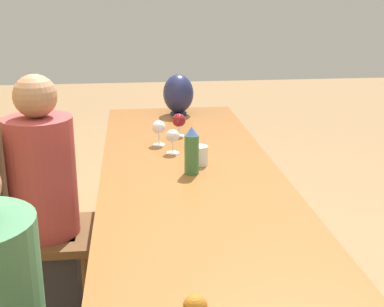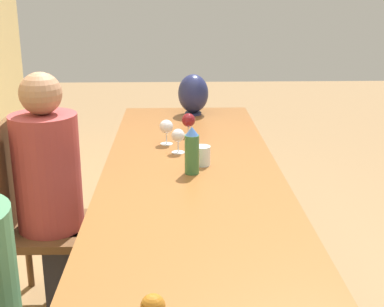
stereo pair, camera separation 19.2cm
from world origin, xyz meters
name	(u,v)px [view 1 (the left image)]	position (x,y,z in m)	size (l,w,h in m)	color
dining_table	(197,204)	(0.00, 0.00, 0.71)	(3.13, 0.83, 0.78)	brown
water_bottle	(191,151)	(0.20, 0.00, 0.89)	(0.07, 0.07, 0.22)	#336638
water_tumbler	(200,155)	(0.32, -0.05, 0.82)	(0.08, 0.08, 0.09)	silver
vase	(178,94)	(1.36, -0.04, 0.92)	(0.20, 0.20, 0.27)	#1E234C
wine_glass_0	(179,121)	(0.84, 0.00, 0.87)	(0.08, 0.08, 0.13)	silver
wine_glass_2	(173,137)	(0.52, 0.06, 0.87)	(0.07, 0.07, 0.13)	silver
wine_glass_3	(159,128)	(0.68, 0.12, 0.87)	(0.07, 0.07, 0.14)	silver
chair_far	(30,221)	(0.35, 0.78, 0.51)	(0.44, 0.44, 0.98)	brown
person_far	(46,192)	(0.35, 0.69, 0.66)	(0.32, 0.32, 1.23)	#2D2D38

